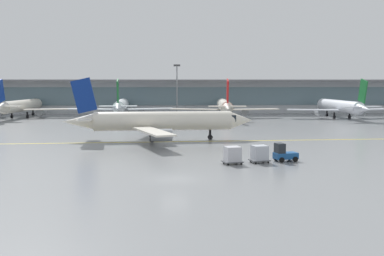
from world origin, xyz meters
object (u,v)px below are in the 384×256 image
(gate_airplane_3, at_px, (224,106))
(gate_airplane_4, at_px, (340,106))
(gate_airplane_1, at_px, (21,106))
(apron_light_mast_1, at_px, (177,87))
(cargo_dolly_trailing, at_px, (233,155))
(taxiing_regional_jet, at_px, (161,122))
(cargo_dolly_lead, at_px, (260,153))
(gate_airplane_2, at_px, (121,106))
(baggage_tug, at_px, (284,154))

(gate_airplane_3, relative_size, gate_airplane_4, 1.00)
(gate_airplane_1, distance_m, apron_light_mast_1, 40.42)
(gate_airplane_3, bearing_deg, gate_airplane_1, 90.16)
(cargo_dolly_trailing, relative_size, apron_light_mast_1, 0.18)
(taxiing_regional_jet, height_order, cargo_dolly_lead, taxiing_regional_jet)
(gate_airplane_3, xyz_separation_m, apron_light_mast_1, (-11.87, 10.74, 4.60))
(gate_airplane_2, height_order, gate_airplane_3, same)
(taxiing_regional_jet, relative_size, apron_light_mast_1, 2.14)
(cargo_dolly_trailing, bearing_deg, gate_airplane_1, 109.64)
(gate_airplane_2, distance_m, gate_airplane_4, 54.72)
(apron_light_mast_1, bearing_deg, gate_airplane_2, -148.56)
(gate_airplane_3, height_order, cargo_dolly_lead, gate_airplane_3)
(baggage_tug, bearing_deg, cargo_dolly_trailing, 180.00)
(gate_airplane_1, bearing_deg, baggage_tug, -138.55)
(gate_airplane_1, xyz_separation_m, gate_airplane_3, (51.11, -2.25, 0.02))
(gate_airplane_2, xyz_separation_m, baggage_tug, (26.06, -65.82, -2.02))
(gate_airplane_2, xyz_separation_m, cargo_dolly_trailing, (20.00, -67.33, -1.86))
(gate_airplane_1, bearing_deg, cargo_dolly_lead, -140.47)
(cargo_dolly_trailing, bearing_deg, gate_airplane_4, 47.13)
(cargo_dolly_trailing, distance_m, apron_light_mast_1, 76.52)
(gate_airplane_2, bearing_deg, gate_airplane_1, 86.21)
(gate_airplane_3, xyz_separation_m, gate_airplane_4, (28.45, -2.50, 0.00))
(gate_airplane_1, bearing_deg, gate_airplane_4, -89.71)
(taxiing_regional_jet, bearing_deg, cargo_dolly_lead, -63.71)
(gate_airplane_3, distance_m, apron_light_mast_1, 16.66)
(gate_airplane_4, relative_size, taxiing_regional_jet, 1.00)
(gate_airplane_2, relative_size, gate_airplane_4, 1.00)
(gate_airplane_3, xyz_separation_m, cargo_dolly_lead, (-2.94, -64.50, -1.86))
(taxiing_regional_jet, bearing_deg, apron_light_mast_1, 83.44)
(taxiing_regional_jet, height_order, cargo_dolly_trailing, taxiing_regional_jet)
(baggage_tug, bearing_deg, gate_airplane_2, 97.55)
(gate_airplane_2, bearing_deg, taxiing_regional_jet, -169.42)
(gate_airplane_2, height_order, apron_light_mast_1, apron_light_mast_1)
(gate_airplane_1, distance_m, taxiing_regional_jet, 59.11)
(gate_airplane_3, xyz_separation_m, cargo_dolly_trailing, (-6.08, -65.28, -1.86))
(gate_airplane_1, bearing_deg, gate_airplane_2, -86.75)
(gate_airplane_4, bearing_deg, apron_light_mast_1, 67.28)
(baggage_tug, xyz_separation_m, cargo_dolly_trailing, (-6.06, -1.52, 0.16))
(gate_airplane_1, xyz_separation_m, apron_light_mast_1, (39.25, 8.49, 4.63))
(gate_airplane_3, height_order, cargo_dolly_trailing, gate_airplane_3)
(gate_airplane_3, height_order, taxiing_regional_jet, gate_airplane_3)
(gate_airplane_1, distance_m, gate_airplane_2, 25.03)
(cargo_dolly_trailing, xyz_separation_m, apron_light_mast_1, (-5.79, 76.02, 6.46))
(taxiing_regional_jet, relative_size, baggage_tug, 10.23)
(gate_airplane_4, xyz_separation_m, apron_light_mast_1, (-40.32, 13.24, 4.60))
(gate_airplane_3, relative_size, baggage_tug, 10.24)
(apron_light_mast_1, bearing_deg, taxiing_regional_jet, -92.87)
(gate_airplane_4, distance_m, apron_light_mast_1, 42.69)
(apron_light_mast_1, bearing_deg, cargo_dolly_trailing, -85.64)
(cargo_dolly_lead, relative_size, cargo_dolly_trailing, 1.00)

